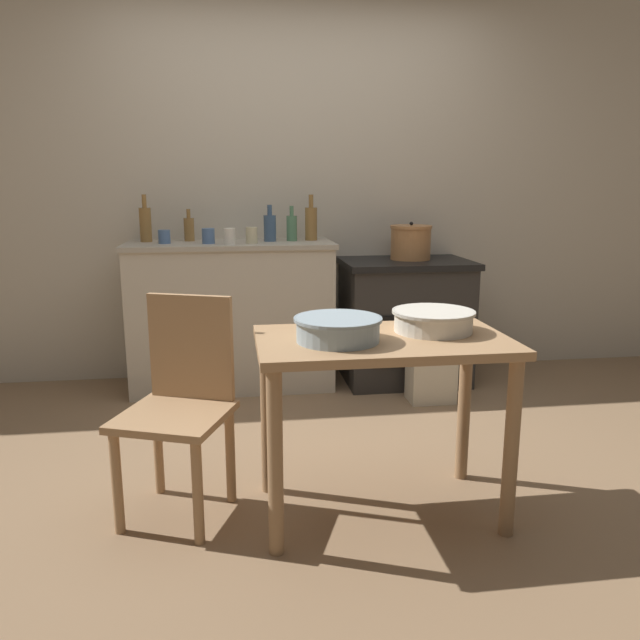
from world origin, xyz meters
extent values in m
plane|color=#896B4C|center=(0.00, 0.00, 0.00)|extent=(14.00, 14.00, 0.00)
cube|color=beige|center=(0.00, 1.58, 1.27)|extent=(8.00, 0.07, 2.55)
cube|color=beige|center=(-0.46, 1.29, 0.46)|extent=(1.28, 0.52, 0.92)
cube|color=#A9A08F|center=(-0.46, 1.29, 0.94)|extent=(1.31, 0.55, 0.03)
cube|color=#2D2B28|center=(0.70, 1.26, 0.39)|extent=(0.80, 0.58, 0.78)
cube|color=black|center=(0.70, 1.26, 0.80)|extent=(0.84, 0.62, 0.04)
cube|color=black|center=(0.70, 0.96, 0.35)|extent=(0.56, 0.01, 0.33)
cube|color=#A87F56|center=(0.12, -0.45, 0.72)|extent=(0.98, 0.57, 0.03)
cylinder|color=#97724E|center=(-0.32, -0.69, 0.35)|extent=(0.06, 0.06, 0.70)
cylinder|color=#97724E|center=(0.56, -0.69, 0.35)|extent=(0.06, 0.06, 0.70)
cylinder|color=#97724E|center=(-0.32, -0.21, 0.35)|extent=(0.06, 0.06, 0.70)
cylinder|color=#97724E|center=(0.56, -0.21, 0.35)|extent=(0.06, 0.06, 0.70)
cube|color=#A87F56|center=(-0.69, -0.37, 0.43)|extent=(0.52, 0.52, 0.03)
cube|color=#A87F56|center=(-0.63, -0.20, 0.66)|extent=(0.35, 0.16, 0.44)
cylinder|color=#A87F56|center=(-0.91, -0.47, 0.21)|extent=(0.04, 0.04, 0.41)
cylinder|color=#A87F56|center=(-0.60, -0.59, 0.21)|extent=(0.04, 0.04, 0.41)
cylinder|color=#A87F56|center=(-0.79, -0.16, 0.21)|extent=(0.04, 0.04, 0.41)
cylinder|color=#A87F56|center=(-0.48, -0.28, 0.21)|extent=(0.04, 0.04, 0.41)
cube|color=beige|center=(0.75, 0.80, 0.17)|extent=(0.28, 0.19, 0.34)
cylinder|color=#B77A47|center=(0.73, 1.29, 0.92)|extent=(0.26, 0.26, 0.21)
cylinder|color=#B77A47|center=(0.73, 1.29, 1.04)|extent=(0.28, 0.28, 0.02)
sphere|color=black|center=(0.73, 1.29, 1.06)|extent=(0.02, 0.02, 0.02)
cylinder|color=#93A8B2|center=(-0.06, -0.48, 0.78)|extent=(0.31, 0.31, 0.09)
cylinder|color=#8597A0|center=(-0.06, -0.48, 0.82)|extent=(0.33, 0.33, 0.01)
cylinder|color=silver|center=(0.34, -0.38, 0.78)|extent=(0.31, 0.31, 0.09)
cylinder|color=beige|center=(0.34, -0.38, 0.81)|extent=(0.33, 0.33, 0.01)
cylinder|color=olive|center=(0.08, 1.36, 1.06)|extent=(0.08, 0.08, 0.21)
cylinder|color=olive|center=(0.08, 1.36, 1.21)|extent=(0.03, 0.03, 0.08)
cylinder|color=#3D5675|center=(-0.20, 1.32, 1.04)|extent=(0.08, 0.08, 0.17)
cylinder|color=#3D5675|center=(-0.20, 1.32, 1.15)|extent=(0.03, 0.03, 0.07)
cylinder|color=olive|center=(-0.98, 1.40, 1.06)|extent=(0.07, 0.07, 0.21)
cylinder|color=olive|center=(-0.98, 1.40, 1.21)|extent=(0.03, 0.03, 0.08)
cylinder|color=#517F5B|center=(-0.05, 1.33, 1.03)|extent=(0.07, 0.07, 0.16)
cylinder|color=#517F5B|center=(-0.05, 1.33, 1.14)|extent=(0.03, 0.03, 0.06)
cylinder|color=olive|center=(-0.71, 1.41, 1.03)|extent=(0.07, 0.07, 0.15)
cylinder|color=olive|center=(-0.71, 1.41, 1.13)|extent=(0.02, 0.02, 0.06)
cylinder|color=silver|center=(-0.46, 1.14, 1.00)|extent=(0.07, 0.07, 0.10)
cylinder|color=#4C6B99|center=(-0.59, 1.21, 1.00)|extent=(0.08, 0.08, 0.09)
cylinder|color=beige|center=(-0.32, 1.18, 1.00)|extent=(0.07, 0.07, 0.10)
cylinder|color=#4C6B99|center=(-0.86, 1.25, 0.99)|extent=(0.07, 0.07, 0.08)
camera|label=1|loc=(-0.45, -2.73, 1.32)|focal=35.00mm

